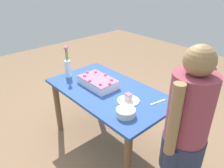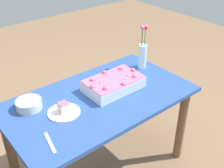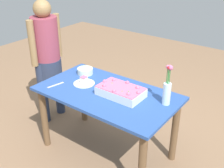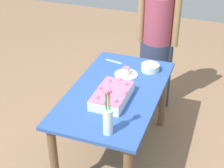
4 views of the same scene
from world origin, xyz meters
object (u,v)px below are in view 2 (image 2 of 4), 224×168
object	(u,v)px
flower_vase	(143,52)
serving_plate_with_slice	(64,110)
cake_knife	(50,143)
sheet_cake	(114,84)
fruit_bowl	(29,104)

from	to	relation	value
flower_vase	serving_plate_with_slice	bearing A→B (deg)	-170.68
serving_plate_with_slice	cake_knife	world-z (taller)	serving_plate_with_slice
sheet_cake	flower_vase	xyz separation A→B (m)	(0.41, 0.12, 0.10)
flower_vase	cake_knife	bearing A→B (deg)	-162.48
cake_knife	sheet_cake	bearing A→B (deg)	119.86
sheet_cake	fruit_bowl	size ratio (longest dim) A/B	2.49
flower_vase	fruit_bowl	bearing A→B (deg)	177.06
sheet_cake	flower_vase	world-z (taller)	flower_vase
sheet_cake	flower_vase	bearing A→B (deg)	15.92
sheet_cake	cake_knife	distance (m)	0.70
sheet_cake	serving_plate_with_slice	world-z (taller)	sheet_cake
cake_knife	fruit_bowl	size ratio (longest dim) A/B	1.09
cake_knife	fruit_bowl	bearing A→B (deg)	-176.87
sheet_cake	cake_knife	size ratio (longest dim) A/B	2.29
cake_knife	flower_vase	xyz separation A→B (m)	(1.07, 0.34, 0.14)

